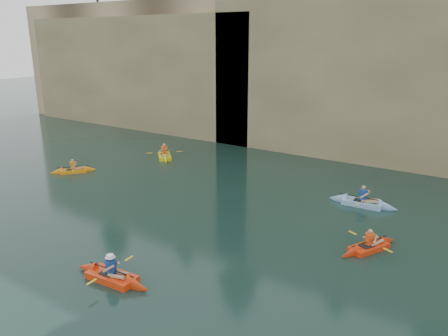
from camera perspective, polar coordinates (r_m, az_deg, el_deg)
The scene contains 11 objects.
ground at distance 15.04m, azimuth -16.90°, elevation -17.80°, with size 160.00×160.00×0.00m, color black.
cliff at distance 38.91m, azimuth 19.08°, elevation 12.36°, with size 70.00×16.00×12.00m, color tan.
cliff_slab_west at distance 42.63m, azimuth -11.54°, elevation 12.25°, with size 26.00×2.40×10.56m, color tan.
cliff_slab_center at distance 31.29m, azimuth 19.00°, elevation 10.97°, with size 24.00×2.40×11.40m, color tan.
sea_cave_west at distance 41.15m, azimuth -9.92°, elevation 7.58°, with size 4.50×1.00×4.00m, color black.
sea_cave_center at distance 33.32m, azimuth 8.03°, elevation 4.86°, with size 3.50×1.00×3.20m, color black.
main_kayaker at distance 16.52m, azimuth -14.45°, elevation -13.53°, with size 3.41×2.29×1.25m.
kayaker_orange at distance 29.67m, azimuth -19.07°, elevation -0.30°, with size 2.34×2.64×1.09m.
kayaker_red_far at distance 19.04m, azimuth 18.40°, elevation -9.73°, with size 2.06×3.08×1.13m.
kayaker_yellow at distance 31.67m, azimuth -7.77°, elevation 1.58°, with size 2.88×2.84×1.33m.
kayaker_ltblue_mid at distance 23.68m, azimuth 17.62°, elevation -4.32°, with size 3.57×2.62×1.35m.
Camera 1 is at (9.99, -7.53, 8.34)m, focal length 35.00 mm.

